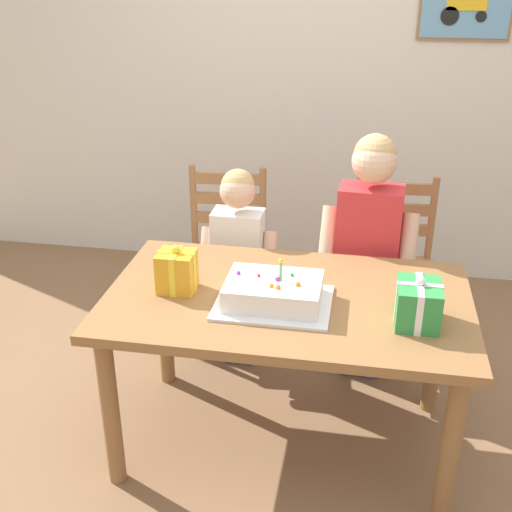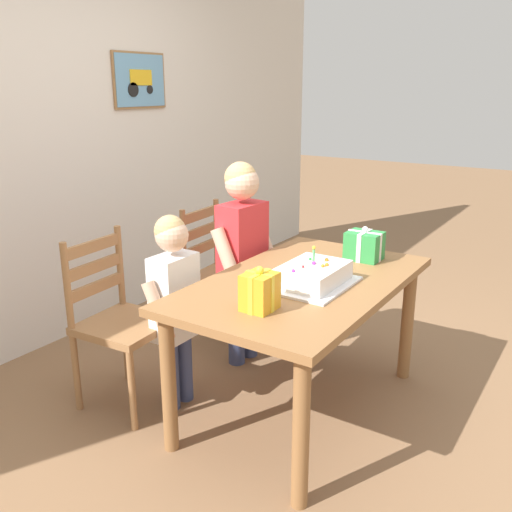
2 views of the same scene
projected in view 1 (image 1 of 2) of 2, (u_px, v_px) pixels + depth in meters
name	position (u px, v px, depth m)	size (l,w,h in m)	color
ground_plane	(284.00, 440.00, 2.85)	(20.00, 20.00, 0.00)	#846042
back_wall	(330.00, 69.00, 3.91)	(6.40, 0.11, 2.60)	silver
dining_table	(287.00, 318.00, 2.58)	(1.43, 0.85, 0.73)	olive
birthday_cake	(274.00, 293.00, 2.46)	(0.44, 0.34, 0.19)	silver
gift_box_red_large	(418.00, 304.00, 2.33)	(0.16, 0.19, 0.19)	#2D8E42
gift_box_beside_cake	(177.00, 271.00, 2.55)	(0.15, 0.13, 0.20)	gold
chair_left	(225.00, 256.00, 3.48)	(0.45, 0.45, 0.92)	#996B42
chair_right	(393.00, 269.00, 3.33)	(0.45, 0.45, 0.92)	#996B42
child_older	(368.00, 238.00, 2.99)	(0.46, 0.27, 1.24)	#38426B
child_younger	(238.00, 251.00, 3.14)	(0.37, 0.21, 1.04)	#38426B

